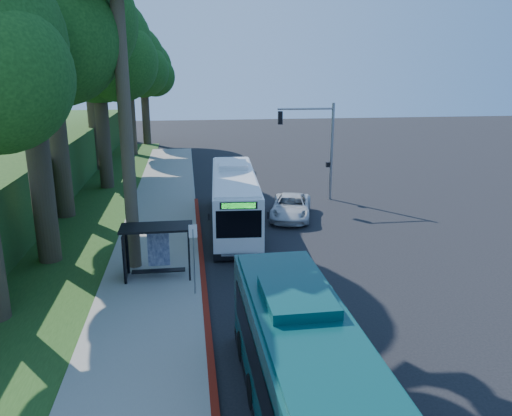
{
  "coord_description": "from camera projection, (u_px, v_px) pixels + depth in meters",
  "views": [
    {
      "loc": [
        -5.5,
        -24.56,
        9.34
      ],
      "look_at": [
        -1.95,
        1.0,
        2.09
      ],
      "focal_mm": 35.0,
      "sensor_mm": 36.0,
      "label": 1
    }
  ],
  "objects": [
    {
      "name": "tree_5",
      "position": [
        144.0,
        71.0,
        61.0
      ],
      "size": [
        7.35,
        7.0,
        12.86
      ],
      "color": "#382B1E",
      "rests_on": "ground"
    },
    {
      "name": "traffic_signal_pole",
      "position": [
        318.0,
        140.0,
        35.52
      ],
      "size": [
        4.1,
        0.3,
        7.0
      ],
      "color": "gray",
      "rests_on": "ground"
    },
    {
      "name": "grass_verge",
      "position": [
        64.0,
        230.0,
        29.72
      ],
      "size": [
        8.0,
        70.0,
        0.06
      ],
      "primitive_type": "cube",
      "color": "#234719",
      "rests_on": "ground"
    },
    {
      "name": "white_bus",
      "position": [
        234.0,
        198.0,
        30.23
      ],
      "size": [
        3.27,
        12.15,
        3.58
      ],
      "rotation": [
        0.0,
        0.0,
        -0.06
      ],
      "color": "white",
      "rests_on": "ground"
    },
    {
      "name": "pickup",
      "position": [
        291.0,
        207.0,
        32.1
      ],
      "size": [
        3.7,
        5.69,
        1.46
      ],
      "primitive_type": "imported",
      "rotation": [
        0.0,
        0.0,
        -0.26
      ],
      "color": "silver",
      "rests_on": "ground"
    },
    {
      "name": "red_curb",
      "position": [
        204.0,
        284.0,
        22.18
      ],
      "size": [
        0.25,
        30.0,
        0.13
      ],
      "primitive_type": "cube",
      "color": "maroon",
      "rests_on": "ground"
    },
    {
      "name": "stop_sign_pole",
      "position": [
        194.0,
        250.0,
        20.63
      ],
      "size": [
        0.35,
        0.06,
        3.17
      ],
      "color": "gray",
      "rests_on": "ground"
    },
    {
      "name": "tree_0",
      "position": [
        25.0,
        24.0,
        21.99
      ],
      "size": [
        8.4,
        8.0,
        15.7
      ],
      "color": "#382B1E",
      "rests_on": "ground"
    },
    {
      "name": "teal_bus",
      "position": [
        313.0,
        394.0,
        12.05
      ],
      "size": [
        2.73,
        12.05,
        3.58
      ],
      "rotation": [
        0.0,
        0.0,
        0.01
      ],
      "color": "#0B3C3C",
      "rests_on": "ground"
    },
    {
      "name": "tree_2",
      "position": [
        98.0,
        52.0,
        37.51
      ],
      "size": [
        8.82,
        8.4,
        15.12
      ],
      "color": "#382B1E",
      "rests_on": "ground"
    },
    {
      "name": "tree_1",
      "position": [
        46.0,
        8.0,
        29.07
      ],
      "size": [
        10.5,
        10.0,
        18.26
      ],
      "color": "#382B1E",
      "rests_on": "ground"
    },
    {
      "name": "tree_3",
      "position": [
        88.0,
        37.0,
        44.46
      ],
      "size": [
        10.08,
        9.6,
        17.28
      ],
      "color": "#382B1E",
      "rests_on": "ground"
    },
    {
      "name": "bus_shelter",
      "position": [
        152.0,
        241.0,
        22.5
      ],
      "size": [
        3.2,
        1.51,
        2.55
      ],
      "color": "black",
      "rests_on": "ground"
    },
    {
      "name": "ground",
      "position": [
        295.0,
        249.0,
        26.68
      ],
      "size": [
        140.0,
        140.0,
        0.0
      ],
      "primitive_type": "plane",
      "color": "black",
      "rests_on": "ground"
    },
    {
      "name": "sidewalk",
      "position": [
        156.0,
        255.0,
        25.69
      ],
      "size": [
        4.5,
        70.0,
        0.12
      ],
      "primitive_type": "cube",
      "color": "gray",
      "rests_on": "ground"
    },
    {
      "name": "tree_4",
      "position": [
        128.0,
        64.0,
        53.03
      ],
      "size": [
        8.4,
        8.0,
        14.14
      ],
      "color": "#382B1E",
      "rests_on": "ground"
    }
  ]
}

